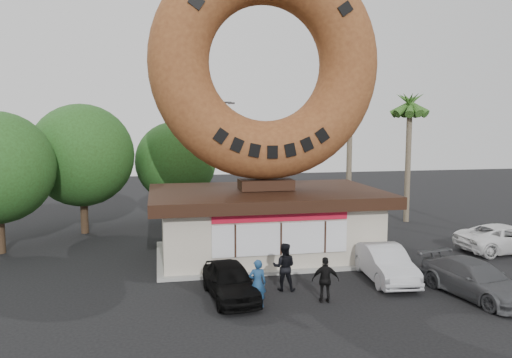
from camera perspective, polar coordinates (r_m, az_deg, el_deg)
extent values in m
plane|color=black|center=(19.48, 4.98, -13.22)|extent=(90.00, 90.00, 0.00)
cube|color=beige|center=(24.68, 1.11, -5.35)|extent=(10.00, 6.00, 3.00)
cube|color=#999993|center=(25.01, 1.11, -8.54)|extent=(10.60, 6.60, 0.15)
cube|color=#3F3F3F|center=(24.41, 1.12, -1.78)|extent=(10.00, 6.00, 0.10)
cube|color=black|center=(24.42, 1.12, -1.90)|extent=(11.20, 7.20, 0.55)
cube|color=silver|center=(21.77, 2.84, -6.82)|extent=(6.00, 0.12, 1.40)
cube|color=red|center=(21.55, 2.87, -4.25)|extent=(6.00, 0.10, 0.45)
cube|color=black|center=(24.35, 1.12, -0.62)|extent=(2.60, 1.40, 0.50)
torus|color=brown|center=(24.32, 1.15, 13.06)|extent=(11.09, 2.83, 11.09)
cylinder|color=#473321|center=(31.29, -19.06, -2.90)|extent=(0.44, 0.44, 3.30)
sphere|color=#224017|center=(30.96, -19.26, 2.58)|extent=(6.00, 6.00, 6.00)
cylinder|color=#473321|center=(33.02, -9.07, -2.54)|extent=(0.44, 0.44, 2.86)
sphere|color=#224017|center=(32.72, -9.15, 1.97)|extent=(5.20, 5.20, 5.20)
cylinder|color=#473321|center=(28.18, -27.24, -4.51)|extent=(0.44, 0.44, 3.08)
cylinder|color=#726651|center=(34.11, 10.62, 2.91)|extent=(0.36, 0.36, 9.00)
cylinder|color=#726651|center=(34.26, 16.98, 1.92)|extent=(0.36, 0.36, 8.00)
cylinder|color=#59595E|center=(33.84, -5.82, 2.11)|extent=(0.18, 0.18, 8.00)
cylinder|color=#59595E|center=(33.87, -4.37, 8.73)|extent=(1.80, 0.12, 0.12)
cube|color=#59595E|center=(33.99, -2.84, 8.65)|extent=(0.45, 0.20, 0.12)
imported|color=navy|center=(18.12, 0.17, -11.83)|extent=(0.67, 0.47, 1.73)
imported|color=black|center=(19.83, 3.23, -9.98)|extent=(1.09, 0.96, 1.88)
imported|color=black|center=(18.72, 7.94, -11.35)|extent=(1.06, 0.62, 1.69)
imported|color=black|center=(19.03, -2.95, -11.52)|extent=(1.98, 4.12, 1.36)
imported|color=#B3B4B9|center=(21.77, 14.51, -9.29)|extent=(1.89, 4.48, 1.44)
imported|color=#505255|center=(20.91, 23.74, -10.42)|extent=(2.76, 4.92, 1.35)
imported|color=white|center=(28.51, 26.70, -6.07)|extent=(5.13, 2.50, 1.40)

